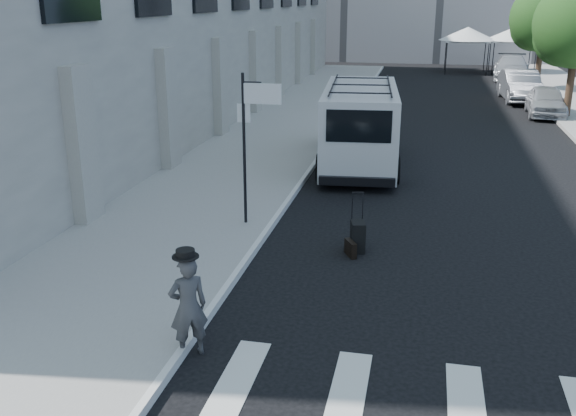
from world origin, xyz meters
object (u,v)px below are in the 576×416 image
at_px(suitcase, 358,236).
at_px(parked_car_c, 511,68).
at_px(parked_car_a, 546,101).
at_px(parked_car_b, 520,86).
at_px(cargo_van, 360,125).
at_px(briefcase, 350,248).
at_px(businessman, 188,307).

relative_size(suitcase, parked_car_c, 0.24).
height_order(parked_car_a, parked_car_b, parked_car_b).
relative_size(suitcase, parked_car_b, 0.26).
relative_size(cargo_van, parked_car_a, 1.72).
height_order(cargo_van, parked_car_c, cargo_van).
height_order(suitcase, parked_car_b, parked_car_b).
xyz_separation_m(parked_car_b, parked_car_c, (0.62, 9.64, -0.02)).
bearing_deg(parked_car_b, briefcase, -107.74).
bearing_deg(parked_car_a, cargo_van, -121.28).
xyz_separation_m(parked_car_a, parked_car_b, (-0.62, 4.38, 0.11)).
relative_size(businessman, suitcase, 1.27).
distance_m(suitcase, parked_car_b, 23.48).
height_order(briefcase, suitcase, suitcase).
relative_size(briefcase, cargo_van, 0.06).
height_order(cargo_van, parked_car_b, cargo_van).
relative_size(briefcase, parked_car_a, 0.11).
height_order(briefcase, parked_car_c, parked_car_c).
bearing_deg(businessman, briefcase, -148.32).
bearing_deg(cargo_van, parked_car_c, 68.22).
xyz_separation_m(parked_car_a, parked_car_c, (0.00, 14.02, 0.09)).
bearing_deg(suitcase, briefcase, -121.92).
bearing_deg(parked_car_a, parked_car_c, 93.27).
height_order(businessman, parked_car_a, businessman).
bearing_deg(parked_car_c, cargo_van, -101.00).
height_order(businessman, suitcase, businessman).
xyz_separation_m(briefcase, parked_car_b, (6.14, 23.02, 0.63)).
bearing_deg(parked_car_c, parked_car_a, -84.33).
height_order(parked_car_b, parked_car_c, parked_car_b).
bearing_deg(parked_car_a, businessman, -107.38).
distance_m(briefcase, cargo_van, 7.96).
xyz_separation_m(briefcase, suitcase, (0.11, 0.33, 0.17)).
bearing_deg(parked_car_a, briefcase, -106.66).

